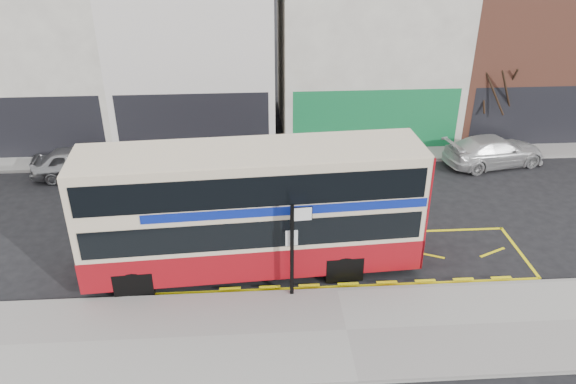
{
  "coord_description": "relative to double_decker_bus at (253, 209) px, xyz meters",
  "views": [
    {
      "loc": [
        -2.56,
        -14.92,
        11.54
      ],
      "look_at": [
        -1.46,
        2.0,
        2.54
      ],
      "focal_mm": 35.0,
      "sensor_mm": 36.0,
      "label": 1
    }
  ],
  "objects": [
    {
      "name": "car_grey",
      "position": [
        0.9,
        6.96,
        -1.71
      ],
      "size": [
        3.97,
        1.62,
        1.28
      ],
      "primitive_type": "imported",
      "rotation": [
        0.0,
        0.0,
        1.5
      ],
      "color": "#474A50",
      "rests_on": "ground"
    },
    {
      "name": "road_markings",
      "position": [
        2.66,
        0.36,
        -2.34
      ],
      "size": [
        14.0,
        3.4,
        0.01
      ],
      "primitive_type": null,
      "color": "#FFED0D",
      "rests_on": "ground"
    },
    {
      "name": "car_white",
      "position": [
        11.55,
        7.75,
        -1.64
      ],
      "size": [
        5.2,
        2.94,
        1.42
      ],
      "primitive_type": "imported",
      "rotation": [
        0.0,
        0.0,
        1.78
      ],
      "color": "silver",
      "rests_on": "ground"
    },
    {
      "name": "ground",
      "position": [
        2.66,
        -1.24,
        -2.35
      ],
      "size": [
        120.0,
        120.0,
        0.0
      ],
      "primitive_type": "plane",
      "color": "black",
      "rests_on": "ground"
    },
    {
      "name": "double_decker_bus",
      "position": [
        0.0,
        0.0,
        0.0
      ],
      "size": [
        11.31,
        3.23,
        4.47
      ],
      "rotation": [
        0.0,
        0.0,
        0.06
      ],
      "color": "beige",
      "rests_on": "ground"
    },
    {
      "name": "car_silver",
      "position": [
        -7.91,
        7.71,
        -1.63
      ],
      "size": [
        4.33,
        2.01,
        1.44
      ],
      "primitive_type": "imported",
      "rotation": [
        0.0,
        0.0,
        1.65
      ],
      "color": "#98999D",
      "rests_on": "ground"
    },
    {
      "name": "terrace_left",
      "position": [
        -2.84,
        13.75,
        2.97
      ],
      "size": [
        8.0,
        8.01,
        11.8
      ],
      "color": "silver",
      "rests_on": "ground"
    },
    {
      "name": "terrace_far_left",
      "position": [
        -10.84,
        13.75,
        2.48
      ],
      "size": [
        8.0,
        8.01,
        10.8
      ],
      "color": "white",
      "rests_on": "ground"
    },
    {
      "name": "kerb",
      "position": [
        2.66,
        -1.62,
        -2.27
      ],
      "size": [
        40.0,
        0.15,
        0.15
      ],
      "primitive_type": "cube",
      "color": "gray",
      "rests_on": "ground"
    },
    {
      "name": "bus_stop_post",
      "position": [
        1.22,
        -1.7,
        -0.26
      ],
      "size": [
        0.81,
        0.15,
        3.26
      ],
      "rotation": [
        0.0,
        0.0,
        0.08
      ],
      "color": "black",
      "rests_on": "pavement"
    },
    {
      "name": "pavement",
      "position": [
        2.66,
        -3.54,
        -2.27
      ],
      "size": [
        40.0,
        4.0,
        0.15
      ],
      "primitive_type": "cube",
      "color": "#9B9993",
      "rests_on": "ground"
    },
    {
      "name": "terrace_right",
      "position": [
        15.16,
        13.75,
        2.23
      ],
      "size": [
        9.0,
        8.01,
        10.3
      ],
      "color": "#95503B",
      "rests_on": "ground"
    },
    {
      "name": "far_pavement",
      "position": [
        2.66,
        9.76,
        -2.27
      ],
      "size": [
        50.0,
        3.0,
        0.15
      ],
      "primitive_type": "cube",
      "color": "#9B9993",
      "rests_on": "ground"
    },
    {
      "name": "terrace_green_shop",
      "position": [
        6.16,
        13.75,
        2.72
      ],
      "size": [
        9.0,
        8.01,
        11.3
      ],
      "color": "white",
      "rests_on": "ground"
    },
    {
      "name": "street_tree_right",
      "position": [
        12.13,
        10.09,
        1.31
      ],
      "size": [
        2.49,
        2.49,
        5.37
      ],
      "color": "#312316",
      "rests_on": "ground"
    }
  ]
}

